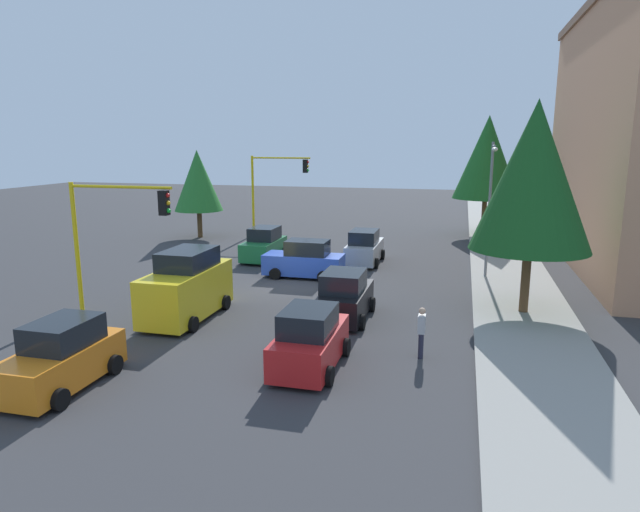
# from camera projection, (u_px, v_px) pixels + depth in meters

# --- Properties ---
(ground_plane) EXTENTS (120.00, 120.00, 0.00)m
(ground_plane) POSITION_uv_depth(u_px,v_px,m) (294.00, 286.00, 27.17)
(ground_plane) COLOR #353538
(sidewalk_kerb) EXTENTS (80.00, 4.00, 0.15)m
(sidewalk_kerb) POSITION_uv_depth(u_px,v_px,m) (510.00, 274.00, 29.33)
(sidewalk_kerb) COLOR gray
(sidewalk_kerb) RESTS_ON ground
(lane_arrow_near) EXTENTS (2.40, 1.10, 1.10)m
(lane_arrow_near) POSITION_uv_depth(u_px,v_px,m) (90.00, 373.00, 16.98)
(lane_arrow_near) COLOR silver
(lane_arrow_near) RESTS_ON ground
(traffic_signal_far_right) EXTENTS (0.36, 4.59, 5.99)m
(traffic_signal_far_right) POSITION_uv_depth(u_px,v_px,m) (275.00, 180.00, 41.00)
(traffic_signal_far_right) COLOR yellow
(traffic_signal_far_right) RESTS_ON ground
(traffic_signal_near_right) EXTENTS (0.36, 4.59, 5.40)m
(traffic_signal_near_right) POSITION_uv_depth(u_px,v_px,m) (114.00, 222.00, 22.09)
(traffic_signal_near_right) COLOR yellow
(traffic_signal_near_right) RESTS_ON ground
(street_lamp_curbside) EXTENTS (2.15, 0.28, 7.00)m
(street_lamp_curbside) POSITION_uv_depth(u_px,v_px,m) (490.00, 196.00, 27.47)
(street_lamp_curbside) COLOR slate
(street_lamp_curbside) RESTS_ON ground
(tree_opposite_side) EXTENTS (3.54, 3.54, 6.44)m
(tree_opposite_side) POSITION_uv_depth(u_px,v_px,m) (198.00, 181.00, 40.39)
(tree_opposite_side) COLOR brown
(tree_opposite_side) RESTS_ON ground
(tree_roadside_near) EXTENTS (4.71, 4.71, 8.62)m
(tree_roadside_near) POSITION_uv_depth(u_px,v_px,m) (533.00, 176.00, 21.56)
(tree_roadside_near) COLOR brown
(tree_roadside_near) RESTS_ON ground
(tree_roadside_far) EXTENTS (4.87, 4.87, 8.93)m
(tree_roadside_far) POSITION_uv_depth(u_px,v_px,m) (487.00, 157.00, 40.73)
(tree_roadside_far) COLOR brown
(tree_roadside_far) RESTS_ON ground
(delivery_van_yellow) EXTENTS (4.80, 2.22, 2.77)m
(delivery_van_yellow) POSITION_uv_depth(u_px,v_px,m) (187.00, 287.00, 22.08)
(delivery_van_yellow) COLOR yellow
(delivery_van_yellow) RESTS_ON ground
(car_blue) EXTENTS (1.99, 4.13, 1.98)m
(car_blue) POSITION_uv_depth(u_px,v_px,m) (305.00, 260.00, 28.89)
(car_blue) COLOR blue
(car_blue) RESTS_ON ground
(car_black) EXTENTS (3.87, 2.09, 1.98)m
(car_black) POSITION_uv_depth(u_px,v_px,m) (344.00, 297.00, 22.04)
(car_black) COLOR black
(car_black) RESTS_ON ground
(car_silver) EXTENTS (4.10, 2.00, 1.98)m
(car_silver) POSITION_uv_depth(u_px,v_px,m) (364.00, 248.00, 32.26)
(car_silver) COLOR #B2B5BA
(car_silver) RESTS_ON ground
(car_orange) EXTENTS (3.89, 2.01, 1.98)m
(car_orange) POSITION_uv_depth(u_px,v_px,m) (62.00, 358.00, 15.85)
(car_orange) COLOR orange
(car_orange) RESTS_ON ground
(car_red) EXTENTS (3.86, 2.01, 1.98)m
(car_red) POSITION_uv_depth(u_px,v_px,m) (310.00, 341.00, 17.22)
(car_red) COLOR red
(car_red) RESTS_ON ground
(car_green) EXTENTS (3.86, 2.04, 1.98)m
(car_green) POSITION_uv_depth(u_px,v_px,m) (264.00, 245.00, 33.15)
(car_green) COLOR #1E7238
(car_green) RESTS_ON ground
(pedestrian_crossing) EXTENTS (0.40, 0.24, 1.70)m
(pedestrian_crossing) POSITION_uv_depth(u_px,v_px,m) (421.00, 331.00, 18.05)
(pedestrian_crossing) COLOR #262638
(pedestrian_crossing) RESTS_ON ground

